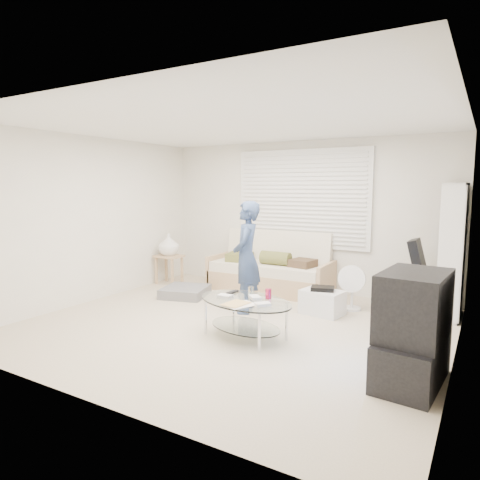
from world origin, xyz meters
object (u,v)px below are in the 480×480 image
Objects in this scene: bookshelf at (452,251)px; futon_sofa at (271,272)px; tv_unit at (412,330)px; coffee_table at (246,307)px.

futon_sofa is at bearing 178.30° from bookshelf.
bookshelf reaches higher than futon_sofa.
tv_unit is 1.87m from coffee_table.
coffee_table is at bearing -70.96° from futon_sofa.
coffee_table is at bearing -133.31° from bookshelf.
futon_sofa is 2.78m from bookshelf.
tv_unit reaches higher than futon_sofa.
bookshelf is 2.92m from coffee_table.
coffee_table is (-1.97, -2.09, -0.54)m from bookshelf.
futon_sofa is 2.03× the size of tv_unit.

